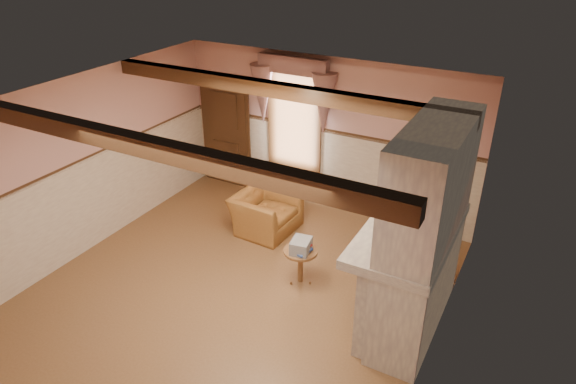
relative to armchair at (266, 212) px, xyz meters
The scene contains 26 objects.
floor 1.83m from the armchair, 74.17° to the right, with size 5.50×6.00×0.01m, color brown.
ceiling 3.04m from the armchair, 74.17° to the right, with size 5.50×6.00×0.01m, color silver.
wall_back 1.72m from the armchair, 68.88° to the left, with size 5.50×0.02×2.80m, color tan.
wall_front 4.87m from the armchair, 84.08° to the right, with size 5.50×0.02×2.80m, color tan.
wall_left 3.03m from the armchair, 142.55° to the right, with size 0.02×6.00×2.80m, color tan.
wall_right 3.82m from the armchair, 28.10° to the right, with size 0.02×6.00×2.80m, color tan.
wainscot 1.84m from the armchair, 74.17° to the right, with size 5.50×6.00×1.50m, color beige, non-canonical shape.
chair_rail 2.14m from the armchair, 74.17° to the right, with size 5.50×6.00×0.08m, color black, non-canonical shape.
firebox 2.74m from the armchair, 24.41° to the right, with size 0.20×0.95×0.90m, color black.
armchair is the anchor object (origin of this frame).
side_table 1.57m from the armchair, 40.61° to the right, with size 0.50×0.50×0.55m, color brown.
book_stack 1.64m from the armchair, 41.07° to the right, with size 0.26×0.32×0.20m, color #B7AD8C.
radiator 0.98m from the armchair, 99.78° to the left, with size 0.70×0.18×0.60m, color silver.
bowl 3.15m from the armchair, 21.58° to the right, with size 0.38×0.38×0.09m, color brown.
mantel_clock 3.02m from the armchair, 10.87° to the right, with size 0.14×0.24×0.20m, color black.
oil_lamp 3.05m from the armchair, 12.59° to the right, with size 0.11×0.11×0.28m, color #B97534.
candle_red 3.44m from the armchair, 32.33° to the right, with size 0.06×0.06×0.16m, color #A02A13.
jar_yellow 3.33m from the armchair, 29.15° to the right, with size 0.06×0.06×0.12m, color gold.
fireplace 3.30m from the armchair, 21.19° to the right, with size 0.85×2.00×2.80m, color gray.
mantel 3.13m from the armchair, 22.45° to the right, with size 1.05×2.05×0.12m, color gray.
overmantel_mirror 3.23m from the armchair, 23.90° to the right, with size 0.06×1.44×1.04m, color silver.
door 2.13m from the armchair, 143.08° to the left, with size 1.10×0.10×2.10m, color black.
window 1.80m from the armchair, 95.05° to the left, with size 1.06×0.08×2.02m, color white.
window_drapes 2.23m from the armchair, 95.44° to the left, with size 1.30×0.14×1.40m, color gray.
ceiling_beam_front 3.79m from the armchair, 80.50° to the right, with size 5.50×0.18×0.20m, color black.
ceiling_beam_back 2.46m from the armchair, 47.24° to the right, with size 5.50×0.18×0.20m, color black.
Camera 1 is at (3.48, -4.80, 4.74)m, focal length 32.00 mm.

